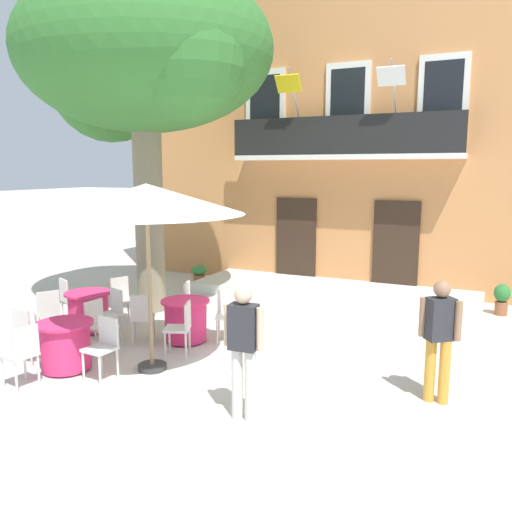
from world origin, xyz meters
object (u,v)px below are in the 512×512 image
Objects in this scene: cafe_chair_middle_0 at (142,315)px; cafe_chair_middle_2 at (228,312)px; ground_planter_left at (199,273)px; pedestrian_mid_plaza at (439,334)px; cafe_chair_near_tree_1 at (99,324)px; cafe_umbrella at (147,200)px; cafe_table_front at (89,311)px; cafe_table_middle at (186,320)px; cafe_table_near_tree at (66,345)px; cafe_chair_front_3 at (69,297)px; ground_planter_right at (502,298)px; plane_tree at (142,60)px; cafe_chair_near_tree_3 at (22,352)px; cafe_chair_front_1 at (112,311)px; cafe_chair_front_2 at (122,297)px; cafe_chair_front_0 at (48,311)px; cafe_chair_near_tree_0 at (104,344)px; cafe_chair_near_tree_2 at (28,331)px; cafe_chair_middle_3 at (192,302)px; pedestrian_near_entrance at (243,345)px; cafe_chair_middle_1 at (182,325)px.

cafe_chair_middle_2 is (1.25, 0.83, 0.00)m from cafe_chair_middle_0.
ground_planter_left is 8.31m from pedestrian_mid_plaza.
cafe_umbrella is at bearing -8.39° from cafe_chair_near_tree_1.
cafe_table_front reaches higher than ground_planter_left.
pedestrian_mid_plaza reaches higher than cafe_table_middle.
pedestrian_mid_plaza is (6.35, -0.39, 0.54)m from cafe_table_front.
cafe_table_near_tree is 5.45m from pedestrian_mid_plaza.
cafe_chair_near_tree_1 is 1.00× the size of cafe_chair_middle_2.
cafe_chair_front_3 is 8.95m from ground_planter_right.
cafe_chair_near_tree_3 is at bearing -77.30° from plane_tree.
pedestrian_mid_plaza is (5.62, -0.20, 0.40)m from cafe_chair_front_1.
cafe_chair_middle_0 is 1.00× the size of cafe_chair_front_2.
cafe_table_middle is 2.02m from cafe_table_front.
cafe_chair_front_0 is at bearing -115.13° from cafe_table_front.
plane_tree is 9.00m from ground_planter_right.
cafe_chair_near_tree_0 is 1.05× the size of cafe_table_middle.
cafe_table_middle is at bearing 100.71° from cafe_umbrella.
cafe_chair_middle_0 is at bearing 0.42° from cafe_chair_front_1.
ground_planter_left is at bearing 95.88° from cafe_chair_near_tree_2.
cafe_chair_middle_3 is 1.51m from cafe_chair_front_1.
pedestrian_near_entrance is at bearing -113.79° from ground_planter_right.
cafe_chair_front_1 is at bearing -77.46° from ground_planter_left.
pedestrian_mid_plaza is at bearing 2.50° from cafe_chair_front_0.
cafe_chair_middle_1 is 1.05× the size of cafe_table_front.
cafe_chair_front_3 is (-3.07, 0.63, 0.00)m from cafe_chair_middle_1.
cafe_table_near_tree is 0.95× the size of cafe_chair_middle_0.
ground_planter_right is at bearing 28.96° from cafe_chair_front_3.
cafe_chair_near_tree_2 and cafe_chair_near_tree_3 have the same top height.
ground_planter_right is (6.04, 6.22, -0.02)m from cafe_table_near_tree.
cafe_table_front is at bearing -166.20° from cafe_chair_middle_2.
pedestrian_near_entrance is (2.85, -1.72, 0.43)m from cafe_chair_middle_0.
cafe_chair_near_tree_0 is at bearing -24.22° from cafe_chair_front_0.
cafe_chair_front_2 is at bearing -150.80° from ground_planter_right.
cafe_chair_front_0 is (-0.40, -2.49, -4.74)m from plane_tree.
cafe_chair_front_3 is 0.55× the size of pedestrian_mid_plaza.
cafe_umbrella is (1.19, -0.18, 2.08)m from cafe_chair_near_tree_1.
pedestrian_near_entrance reaches higher than cafe_table_middle.
cafe_chair_near_tree_3 reaches higher than cafe_table_near_tree.
cafe_umbrella is at bearing -8.59° from cafe_chair_front_0.
cafe_chair_front_3 is at bearing 163.43° from cafe_chair_front_1.
cafe_chair_middle_3 is at bearing 161.59° from cafe_chair_middle_2.
cafe_chair_near_tree_3 reaches higher than cafe_table_middle.
cafe_chair_middle_2 is 3.05m from pedestrian_near_entrance.
cafe_chair_middle_0 is at bearing -37.38° from cafe_chair_front_2.
ground_planter_left is at bearing 118.64° from cafe_table_middle.
cafe_chair_near_tree_0 is at bearing 43.25° from cafe_chair_near_tree_3.
cafe_table_middle is 2.61m from cafe_umbrella.
ground_planter_left is (-2.32, 4.24, -0.12)m from cafe_table_middle.
pedestrian_near_entrance is 2.59m from pedestrian_mid_plaza.
cafe_chair_middle_1 is 4.01m from pedestrian_mid_plaza.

